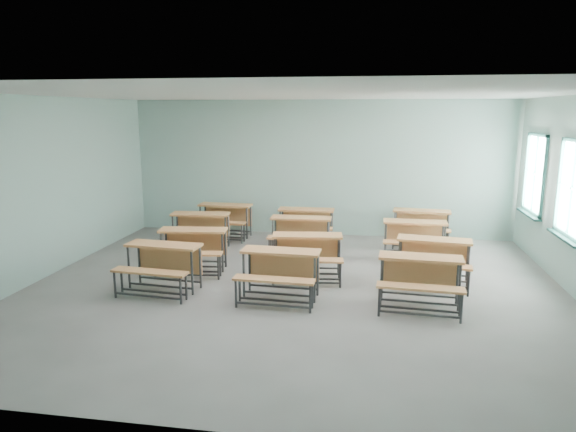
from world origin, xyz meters
name	(u,v)px	position (x,y,z in m)	size (l,w,h in m)	color
room	(299,195)	(0.08, 0.03, 1.60)	(9.04, 8.04, 3.24)	gray
desk_unit_r0c0	(161,260)	(-2.14, -0.45, 0.52)	(1.31, 0.94, 0.78)	#C47E47
desk_unit_r0c1	(279,267)	(-0.15, -0.51, 0.52)	(1.28, 0.88, 0.78)	#C47E47
desk_unit_r0c2	(420,275)	(2.01, -0.51, 0.52)	(1.30, 0.91, 0.78)	#C47E47
desk_unit_r1c0	(192,244)	(-2.00, 0.67, 0.52)	(1.33, 0.97, 0.78)	#C47E47
desk_unit_r1c1	(307,250)	(0.15, 0.60, 0.52)	(1.33, 0.97, 0.78)	#C47E47
desk_unit_r1c2	(434,255)	(2.33, 0.65, 0.52)	(1.34, 0.99, 0.78)	#C47E47
desk_unit_r2c0	(200,226)	(-2.37, 2.16, 0.52)	(1.31, 0.94, 0.78)	#C47E47
desk_unit_r2c1	(300,230)	(-0.18, 2.10, 0.52)	(1.27, 0.87, 0.78)	#C47E47
desk_unit_r2c2	(415,235)	(2.13, 2.08, 0.52)	(1.26, 0.85, 0.78)	#C47E47
desk_unit_r3c0	(224,216)	(-2.16, 3.29, 0.52)	(1.28, 0.88, 0.78)	#C47E47
desk_unit_r3c1	(306,221)	(-0.19, 3.03, 0.52)	(1.26, 0.85, 0.78)	#C47E47
desk_unit_r3c2	(421,222)	(2.36, 3.29, 0.52)	(1.32, 0.95, 0.78)	#C47E47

